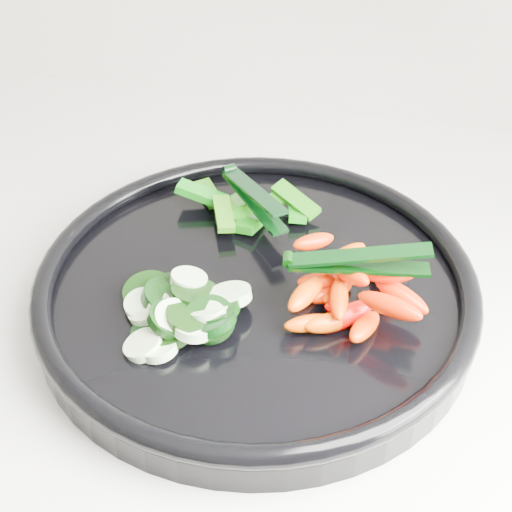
# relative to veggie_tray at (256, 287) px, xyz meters

# --- Properties ---
(counter) EXTENTS (2.02, 0.62, 0.93)m
(counter) POSITION_rel_veggie_tray_xyz_m (-0.30, 0.07, -0.48)
(counter) COLOR white
(counter) RESTS_ON ground
(veggie_tray) EXTENTS (0.43, 0.43, 0.04)m
(veggie_tray) POSITION_rel_veggie_tray_xyz_m (0.00, 0.00, 0.00)
(veggie_tray) COLOR black
(veggie_tray) RESTS_ON counter
(cucumber_pile) EXTENTS (0.12, 0.11, 0.04)m
(cucumber_pile) POSITION_rel_veggie_tray_xyz_m (-0.05, -0.05, 0.01)
(cucumber_pile) COLOR black
(cucumber_pile) RESTS_ON veggie_tray
(carrot_pile) EXTENTS (0.12, 0.13, 0.06)m
(carrot_pile) POSITION_rel_veggie_tray_xyz_m (0.08, -0.01, 0.02)
(carrot_pile) COLOR #DE0B00
(carrot_pile) RESTS_ON veggie_tray
(pepper_pile) EXTENTS (0.14, 0.10, 0.03)m
(pepper_pile) POSITION_rel_veggie_tray_xyz_m (-0.03, 0.10, 0.01)
(pepper_pile) COLOR #166709
(pepper_pile) RESTS_ON veggie_tray
(tong_carrot) EXTENTS (0.11, 0.04, 0.02)m
(tong_carrot) POSITION_rel_veggie_tray_xyz_m (0.08, -0.01, 0.05)
(tong_carrot) COLOR black
(tong_carrot) RESTS_ON carrot_pile
(tong_pepper) EXTENTS (0.09, 0.10, 0.02)m
(tong_pepper) POSITION_rel_veggie_tray_xyz_m (-0.03, 0.09, 0.03)
(tong_pepper) COLOR black
(tong_pepper) RESTS_ON pepper_pile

